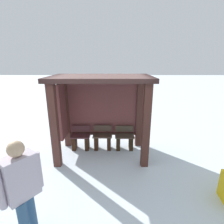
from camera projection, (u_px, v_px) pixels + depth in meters
ground_plane at (103, 154)px, 5.38m from camera, size 60.00×60.00×0.00m
bus_shelter at (99, 100)px, 5.05m from camera, size 2.79×1.61×2.40m
bench_left_inside at (81, 140)px, 5.61m from camera, size 0.61×0.36×0.76m
bench_center_inside at (103, 140)px, 5.60m from camera, size 0.61×0.35×0.78m
bench_right_inside at (125, 140)px, 5.61m from camera, size 0.61×0.37×0.76m
person_walking at (23, 185)px, 2.53m from camera, size 0.48×0.56×1.76m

